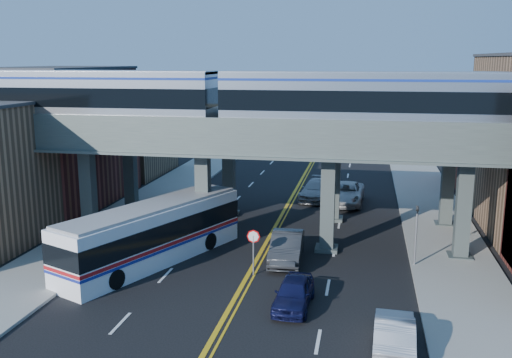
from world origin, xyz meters
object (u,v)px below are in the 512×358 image
transit_train (361,100)px  stop_sign (253,245)px  car_lane_b (287,247)px  car_lane_d (316,190)px  traffic_signal (416,229)px  car_lane_a (294,293)px  car_parked_curb (394,334)px  transit_bus (153,234)px  car_lane_c (345,193)px

transit_train → stop_sign: transit_train is taller
car_lane_b → car_lane_d: car_lane_b is taller
traffic_signal → car_lane_d: size_ratio=0.73×
car_lane_a → car_parked_curb: car_parked_curb is taller
transit_bus → stop_sign: bearing=-75.3°
transit_bus → car_lane_d: bearing=-1.3°
car_lane_d → car_parked_curb: (5.45, -25.62, -0.05)m
traffic_signal → car_parked_curb: bearing=-98.8°
car_lane_b → car_lane_c: car_lane_b is taller
car_lane_c → car_parked_curb: bearing=-80.5°
stop_sign → car_lane_b: stop_sign is taller
car_lane_b → car_lane_d: size_ratio=0.92×
transit_train → car_lane_a: size_ratio=12.21×
transit_bus → car_lane_d: size_ratio=2.31×
traffic_signal → car_lane_a: 9.26m
car_lane_a → car_parked_curb: (4.59, -3.52, 0.05)m
transit_train → car_lane_b: transit_train is taller
traffic_signal → transit_bus: traffic_signal is taller
transit_train → car_lane_d: (-3.63, 13.39, -8.62)m
car_lane_a → car_parked_curb: 5.78m
car_lane_b → traffic_signal: bearing=0.3°
stop_sign → traffic_signal: size_ratio=0.64×
transit_bus → car_lane_c: (10.61, 16.35, -0.85)m
car_parked_curb → traffic_signal: bearing=-96.5°
car_parked_curb → car_lane_c: bearing=-80.9°
traffic_signal → car_parked_curb: (-1.58, -10.23, -1.54)m
car_lane_a → car_lane_d: car_lane_d is taller
car_lane_a → car_lane_b: size_ratio=0.81×
transit_train → car_lane_c: transit_train is taller
transit_train → transit_bus: 14.61m
car_lane_a → transit_train: bearing=74.4°
stop_sign → car_lane_c: (4.38, 17.34, -0.90)m
transit_train → car_lane_a: (-2.77, -8.71, -8.72)m
car_lane_c → car_lane_d: (-2.51, 1.05, -0.04)m
stop_sign → traffic_signal: (8.90, 3.00, 0.54)m
stop_sign → car_lane_d: size_ratio=0.47×
car_parked_curb → transit_bus: bearing=-28.9°
stop_sign → transit_bus: (-6.24, 0.99, -0.05)m
traffic_signal → car_lane_c: (-4.52, 14.34, -1.44)m
transit_train → transit_bus: transit_train is taller
transit_train → car_lane_a: bearing=-107.6°
traffic_signal → transit_bus: size_ratio=0.32×
stop_sign → car_lane_c: stop_sign is taller
traffic_signal → transit_bus: bearing=-172.4°
car_lane_d → car_lane_a: bearing=-80.8°
car_lane_a → car_lane_c: bearing=87.6°
car_lane_d → car_parked_curb: 26.19m
car_lane_b → car_parked_curb: 11.42m
stop_sign → traffic_signal: traffic_signal is taller
transit_train → car_parked_curb: bearing=-81.5°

